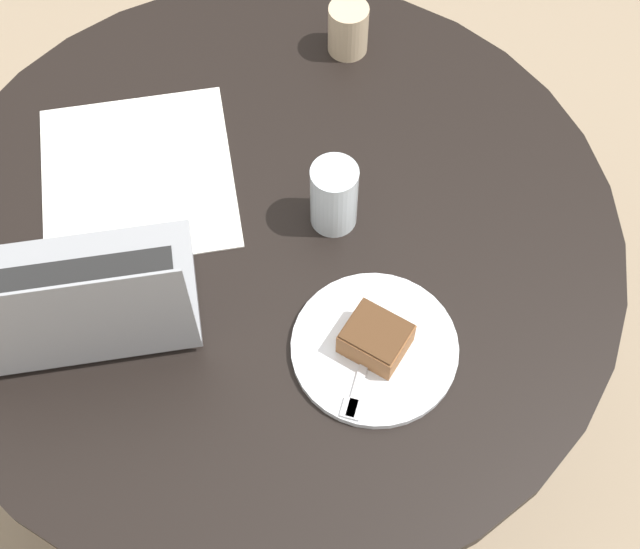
# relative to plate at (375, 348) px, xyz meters

# --- Properties ---
(ground_plane) EXTENTS (12.00, 12.00, 0.00)m
(ground_plane) POSITION_rel_plate_xyz_m (0.15, 0.19, -0.72)
(ground_plane) COLOR gray
(dining_table) EXTENTS (1.07, 1.07, 0.71)m
(dining_table) POSITION_rel_plate_xyz_m (0.15, 0.19, -0.18)
(dining_table) COLOR black
(dining_table) RESTS_ON ground_plane
(paper_document) EXTENTS (0.41, 0.40, 0.00)m
(paper_document) POSITION_rel_plate_xyz_m (0.20, 0.42, -0.00)
(paper_document) COLOR white
(paper_document) RESTS_ON dining_table
(plate) EXTENTS (0.23, 0.23, 0.01)m
(plate) POSITION_rel_plate_xyz_m (0.00, 0.00, 0.00)
(plate) COLOR silver
(plate) RESTS_ON dining_table
(cake_slice) EXTENTS (0.09, 0.10, 0.05)m
(cake_slice) POSITION_rel_plate_xyz_m (0.00, -0.00, 0.03)
(cake_slice) COLOR brown
(cake_slice) RESTS_ON plate
(fork) EXTENTS (0.17, 0.03, 0.00)m
(fork) POSITION_rel_plate_xyz_m (-0.05, 0.01, 0.01)
(fork) COLOR silver
(fork) RESTS_ON plate
(coffee_glass) EXTENTS (0.07, 0.07, 0.09)m
(coffee_glass) POSITION_rel_plate_xyz_m (0.54, 0.16, 0.04)
(coffee_glass) COLOR #C6AD89
(coffee_glass) RESTS_ON dining_table
(water_glass) EXTENTS (0.07, 0.07, 0.12)m
(water_glass) POSITION_rel_plate_xyz_m (0.20, 0.11, 0.05)
(water_glass) COLOR silver
(water_glass) RESTS_ON dining_table
(laptop) EXTENTS (0.32, 0.38, 0.23)m
(laptop) POSITION_rel_plate_xyz_m (-0.05, 0.41, 0.04)
(laptop) COLOR gray
(laptop) RESTS_ON dining_table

